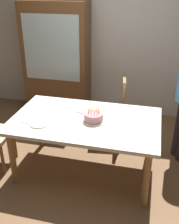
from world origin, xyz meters
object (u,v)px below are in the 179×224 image
at_px(plate_near_celebrant, 39,124).
at_px(china_cabinet, 57,60).
at_px(plate_far_side, 84,109).
at_px(chair_spindle_back, 111,110).
at_px(dining_table, 85,125).
at_px(birthday_cake, 94,117).

relative_size(plate_near_celebrant, china_cabinet, 0.12).
bearing_deg(plate_near_celebrant, plate_far_side, 50.82).
distance_m(plate_near_celebrant, plate_far_side, 0.61).
xyz_separation_m(plate_far_side, chair_spindle_back, (0.25, 0.61, -0.28)).
bearing_deg(china_cabinet, plate_near_celebrant, -76.22).
height_order(dining_table, chair_spindle_back, chair_spindle_back).
relative_size(dining_table, plate_near_celebrant, 7.80).
height_order(birthday_cake, plate_far_side, birthday_cake).
bearing_deg(dining_table, plate_near_celebrant, -153.35).
relative_size(dining_table, birthday_cake, 6.13).
distance_m(dining_table, chair_spindle_back, 0.89).
bearing_deg(plate_near_celebrant, china_cabinet, 103.78).
xyz_separation_m(dining_table, plate_far_side, (-0.09, 0.24, 0.08)).
height_order(plate_far_side, chair_spindle_back, chair_spindle_back).
relative_size(dining_table, china_cabinet, 0.90).
height_order(plate_near_celebrant, china_cabinet, china_cabinet).
bearing_deg(china_cabinet, birthday_cake, -57.26).
bearing_deg(china_cabinet, chair_spindle_back, -33.29).
distance_m(plate_near_celebrant, chair_spindle_back, 1.29).
bearing_deg(plate_far_side, china_cabinet, 122.02).
bearing_deg(plate_near_celebrant, dining_table, 26.65).
height_order(plate_near_celebrant, chair_spindle_back, chair_spindle_back).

